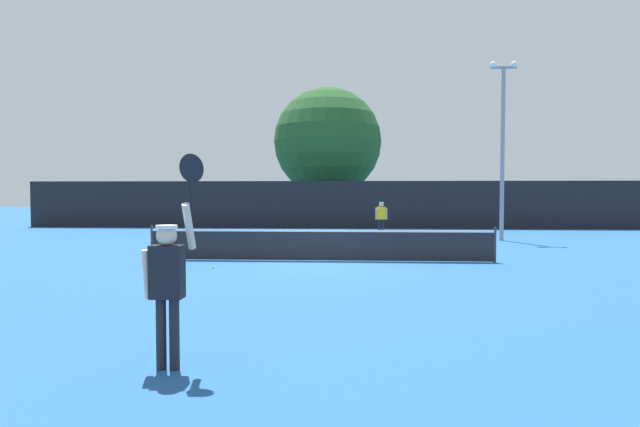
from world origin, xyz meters
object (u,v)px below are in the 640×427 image
light_pole (503,139)px  player_receiving (381,215)px  parked_car_near (468,211)px  player_serving (168,274)px  large_tree (328,142)px  tennis_ball (213,267)px

light_pole → player_receiving: bearing=158.6°
player_receiving → parked_car_near: (7.20, 14.00, -0.23)m
player_receiving → light_pole: (5.15, -2.01, 3.46)m
player_serving → player_receiving: bearing=79.5°
player_serving → light_pole: bearing=63.2°
large_tree → parked_car_near: large_tree is taller
parked_car_near → player_serving: bearing=-113.6°
player_serving → parked_car_near: 35.02m
player_receiving → tennis_ball: bearing=64.6°
large_tree → parked_car_near: bearing=14.8°
large_tree → parked_car_near: (10.33, 2.73, -4.89)m
light_pole → tennis_ball: bearing=-138.9°
parked_car_near → light_pole: bearing=-103.0°
light_pole → large_tree: 15.70m
player_serving → large_tree: size_ratio=0.27×
tennis_ball → large_tree: size_ratio=0.01×
player_receiving → tennis_ball: size_ratio=24.23×
light_pole → parked_car_near: size_ratio=1.79×
player_serving → parked_car_near: size_ratio=0.59×
tennis_ball → light_pole: light_pole is taller
parked_car_near → large_tree: bearing=-170.9°
light_pole → large_tree: large_tree is taller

